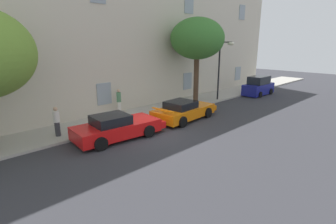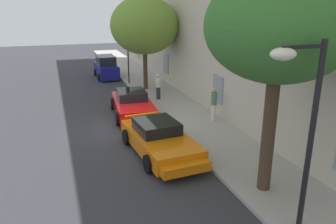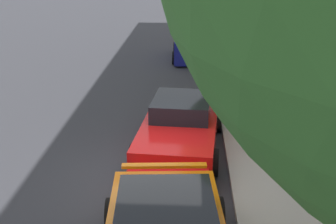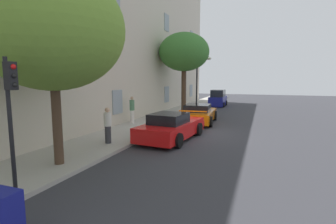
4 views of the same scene
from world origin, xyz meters
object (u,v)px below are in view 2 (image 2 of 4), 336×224
object	(u,v)px
traffic_light	(127,53)
pedestrian_admiring	(214,104)
hatchback_parked	(106,68)
pedestrian_strolling	(158,86)
street_lamp	(299,108)
sportscar_red_lead	(133,106)
sportscar_yellow_flank	(161,141)
tree_midblock	(279,27)
tree_near_kerb	(144,26)

from	to	relation	value
traffic_light	pedestrian_admiring	size ratio (longest dim) A/B	1.92
traffic_light	hatchback_parked	bearing A→B (deg)	-160.68
traffic_light	pedestrian_strolling	world-z (taller)	traffic_light
traffic_light	street_lamp	distance (m)	19.16
hatchback_parked	street_lamp	world-z (taller)	street_lamp
sportscar_red_lead	hatchback_parked	distance (m)	10.91
sportscar_yellow_flank	street_lamp	bearing A→B (deg)	11.61
sportscar_red_lead	tree_midblock	size ratio (longest dim) A/B	0.75
traffic_light	sportscar_yellow_flank	bearing A→B (deg)	-6.50
tree_near_kerb	pedestrian_strolling	world-z (taller)	tree_near_kerb
pedestrian_admiring	pedestrian_strolling	size ratio (longest dim) A/B	1.09
tree_near_kerb	street_lamp	world-z (taller)	tree_near_kerb
pedestrian_strolling	street_lamp	bearing A→B (deg)	-4.21
traffic_light	tree_midblock	bearing A→B (deg)	2.85
sportscar_yellow_flank	tree_near_kerb	distance (m)	11.62
pedestrian_admiring	pedestrian_strolling	distance (m)	5.17
street_lamp	pedestrian_strolling	world-z (taller)	street_lamp
tree_midblock	traffic_light	distance (m)	17.03
sportscar_yellow_flank	traffic_light	size ratio (longest dim) A/B	1.50
sportscar_red_lead	traffic_light	world-z (taller)	traffic_light
tree_midblock	hatchback_parked	bearing A→B (deg)	-174.35
sportscar_yellow_flank	tree_near_kerb	size ratio (longest dim) A/B	0.79
street_lamp	pedestrian_strolling	size ratio (longest dim) A/B	3.13
sportscar_yellow_flank	hatchback_parked	bearing A→B (deg)	178.86
hatchback_parked	tree_midblock	world-z (taller)	tree_midblock
sportscar_yellow_flank	pedestrian_strolling	world-z (taller)	pedestrian_strolling
tree_midblock	sportscar_yellow_flank	bearing A→B (deg)	-149.35
pedestrian_strolling	traffic_light	bearing A→B (deg)	-170.77
tree_near_kerb	street_lamp	bearing A→B (deg)	-3.39
tree_near_kerb	tree_midblock	world-z (taller)	tree_midblock
hatchback_parked	traffic_light	distance (m)	3.82
street_lamp	hatchback_parked	bearing A→B (deg)	-177.54
pedestrian_admiring	pedestrian_strolling	world-z (taller)	pedestrian_admiring
hatchback_parked	pedestrian_admiring	world-z (taller)	pedestrian_admiring
traffic_light	pedestrian_strolling	distance (m)	5.45
sportscar_red_lead	tree_midblock	distance (m)	10.51
tree_midblock	pedestrian_admiring	distance (m)	8.02
sportscar_red_lead	pedestrian_strolling	distance (m)	3.35
tree_near_kerb	tree_midblock	size ratio (longest dim) A/B	0.94
tree_near_kerb	pedestrian_strolling	bearing A→B (deg)	0.50
sportscar_yellow_flank	pedestrian_strolling	bearing A→B (deg)	163.33
sportscar_red_lead	pedestrian_strolling	bearing A→B (deg)	137.71
street_lamp	pedestrian_strolling	distance (m)	14.25
tree_midblock	pedestrian_admiring	xyz separation A→B (m)	(-6.64, 1.48, -4.25)
tree_midblock	traffic_light	bearing A→B (deg)	-177.15
sportscar_yellow_flank	tree_midblock	world-z (taller)	tree_midblock
hatchback_parked	pedestrian_strolling	bearing A→B (deg)	13.24
sportscar_red_lead	tree_near_kerb	distance (m)	7.09
hatchback_parked	pedestrian_strolling	size ratio (longest dim) A/B	2.37
hatchback_parked	traffic_light	world-z (taller)	traffic_light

